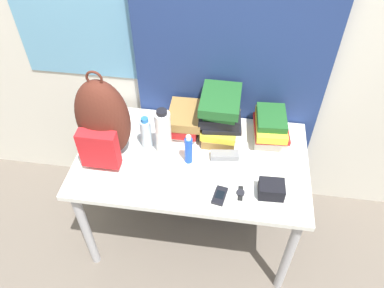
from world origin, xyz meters
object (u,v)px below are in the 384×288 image
wristwatch (240,193)px  water_bottle (146,133)px  book_stack_right (271,127)px  sunscreen_bottle (189,150)px  book_stack_center (220,116)px  sports_bottle (163,132)px  sunglasses_case (225,156)px  book_stack_left (185,120)px  backpack (103,122)px  cell_phone (220,196)px  camera_pouch (271,189)px

wristwatch → water_bottle: bearing=153.9°
book_stack_right → sunscreen_bottle: 0.49m
book_stack_center → sports_bottle: bearing=-148.1°
book_stack_center → sunglasses_case: bearing=-76.2°
book_stack_left → backpack: bearing=-146.7°
sunscreen_bottle → backpack: bearing=-179.6°
sunglasses_case → wristwatch: 0.25m
book_stack_center → cell_phone: size_ratio=2.39×
wristwatch → book_stack_left: bearing=129.3°
book_stack_left → cell_phone: bearing=-61.6°
book_stack_center → camera_pouch: size_ratio=2.21×
book_stack_right → sunglasses_case: (-0.24, -0.19, -0.06)m
camera_pouch → sunglasses_case: bearing=139.3°
book_stack_right → sunscreen_bottle: bearing=-150.3°
sports_bottle → water_bottle: bearing=167.1°
book_stack_center → book_stack_left: bearing=177.8°
book_stack_right → cell_phone: bearing=-117.6°
water_bottle → sunglasses_case: 0.44m
camera_pouch → book_stack_center: bearing=126.2°
backpack → sports_bottle: (0.29, 0.06, -0.09)m
book_stack_right → water_bottle: (-0.67, -0.16, 0.01)m
book_stack_left → wristwatch: size_ratio=2.76×
wristwatch → sports_bottle: bearing=151.1°
book_stack_right → sports_bottle: sports_bottle is taller
book_stack_center → cell_phone: book_stack_center is taller
cell_phone → book_stack_right: bearing=62.4°
book_stack_left → water_bottle: 0.25m
wristwatch → backpack: bearing=166.3°
sunglasses_case → book_stack_left: bearing=142.0°
backpack → book_stack_right: backpack is taller
sports_bottle → cell_phone: size_ratio=2.43×
book_stack_left → sports_bottle: sports_bottle is taller
backpack → camera_pouch: backpack is taller
sunscreen_bottle → wristwatch: 0.35m
sunglasses_case → camera_pouch: bearing=-40.7°
book_stack_center → camera_pouch: bearing=-53.8°
backpack → book_stack_left: (0.38, 0.25, -0.15)m
book_stack_right → sports_bottle: (-0.57, -0.18, 0.06)m
backpack → sunscreen_bottle: size_ratio=2.84×
water_bottle → sunscreen_bottle: water_bottle is taller
book_stack_left → sunglasses_case: 0.32m
sports_bottle → wristwatch: 0.51m
book_stack_center → camera_pouch: book_stack_center is taller
sunscreen_bottle → camera_pouch: (0.43, -0.16, -0.05)m
sunscreen_bottle → water_bottle: bearing=161.7°
sunglasses_case → water_bottle: bearing=175.9°
book_stack_left → book_stack_right: bearing=-0.2°
book_stack_right → cell_phone: (-0.24, -0.45, -0.07)m
sports_bottle → book_stack_left: bearing=65.9°
sunscreen_bottle → camera_pouch: 0.46m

